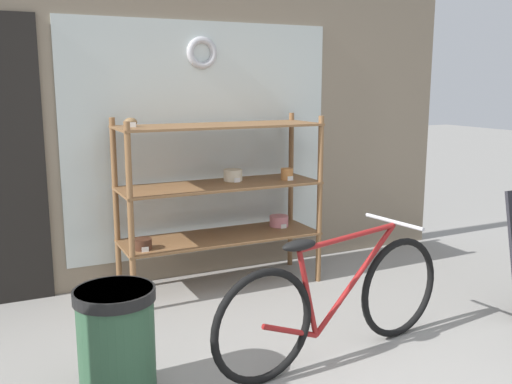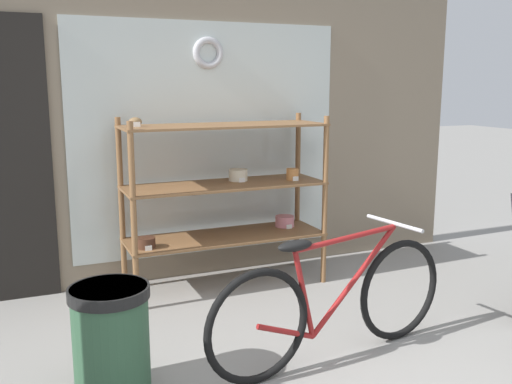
{
  "view_description": "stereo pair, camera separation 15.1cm",
  "coord_description": "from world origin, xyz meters",
  "views": [
    {
      "loc": [
        -1.43,
        -2.03,
        1.62
      ],
      "look_at": [
        0.1,
        1.18,
        0.93
      ],
      "focal_mm": 40.0,
      "sensor_mm": 36.0,
      "label": 1
    },
    {
      "loc": [
        -1.29,
        -2.09,
        1.62
      ],
      "look_at": [
        0.1,
        1.18,
        0.93
      ],
      "focal_mm": 40.0,
      "sensor_mm": 36.0,
      "label": 2
    }
  ],
  "objects": [
    {
      "name": "bicycle",
      "position": [
        0.36,
        0.62,
        0.35
      ],
      "size": [
        1.7,
        0.46,
        0.78
      ],
      "rotation": [
        0.0,
        0.0,
        0.15
      ],
      "color": "black",
      "rests_on": "ground_plane"
    },
    {
      "name": "trash_bin",
      "position": [
        -0.9,
        0.72,
        0.33
      ],
      "size": [
        0.41,
        0.41,
        0.6
      ],
      "color": "#2D5138",
      "rests_on": "ground_plane"
    },
    {
      "name": "storefront_facade",
      "position": [
        -0.04,
        2.45,
        1.75
      ],
      "size": [
        5.23,
        0.13,
        3.61
      ],
      "color": "gray",
      "rests_on": "ground_plane"
    },
    {
      "name": "display_case",
      "position": [
        0.22,
        2.06,
        0.8
      ],
      "size": [
        1.58,
        0.53,
        1.37
      ],
      "color": "brown",
      "rests_on": "ground_plane"
    }
  ]
}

